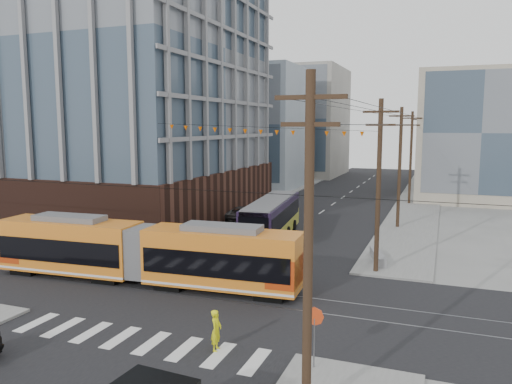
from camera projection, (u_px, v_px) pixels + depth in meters
ground at (171, 316)px, 24.65m from camera, size 160.00×160.00×0.00m
office_building at (97, 78)px, 51.80m from camera, size 30.00×25.00×28.60m
bg_bldg_nw_near at (246, 128)px, 77.61m from camera, size 18.00×16.00×18.00m
bg_bldg_ne_near at (478, 136)px, 62.42m from camera, size 14.00×14.00×16.00m
bg_bldg_nw_far at (299, 122)px, 94.95m from camera, size 16.00×18.00×20.00m
bg_bldg_ne_far at (484, 140)px, 80.38m from camera, size 16.00×16.00×14.00m
utility_pole_near at (308, 252)px, 15.36m from camera, size 0.30×0.30×11.00m
utility_pole_far at (418, 152)px, 72.80m from camera, size 0.30×0.30×11.00m
streetcar at (143, 253)px, 29.73m from camera, size 19.25×3.87×3.68m
city_bus at (272, 219)px, 41.29m from camera, size 3.94×12.21×3.40m
parked_car_silver at (208, 234)px, 40.15m from camera, size 3.22×4.60×1.44m
parked_car_white at (218, 230)px, 41.72m from camera, size 2.88×5.00×1.37m
parked_car_grey at (245, 214)px, 49.17m from camera, size 3.00×5.52×1.47m
pedestrian at (216, 330)px, 20.82m from camera, size 0.49×0.68×1.75m
stop_sign at (314, 341)px, 19.01m from camera, size 0.73×0.73×2.38m
jersey_barrier at (378, 257)px, 34.20m from camera, size 1.85×3.80×0.74m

